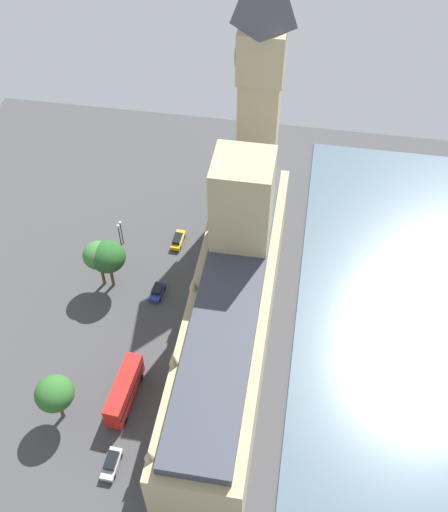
{
  "coord_description": "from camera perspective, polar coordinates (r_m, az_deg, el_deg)",
  "views": [
    {
      "loc": [
        -9.81,
        52.95,
        81.51
      ],
      "look_at": [
        1.0,
        -12.4,
        9.08
      ],
      "focal_mm": 42.02,
      "sensor_mm": 36.0,
      "label": 1
    }
  ],
  "objects": [
    {
      "name": "car_blue_by_river_gate",
      "position": [
        104.47,
        -6.37,
        -3.37
      ],
      "size": [
        2.18,
        4.22,
        1.74
      ],
      "rotation": [
        0.0,
        0.0,
        -0.08
      ],
      "color": "navy",
      "rests_on": "ground"
    },
    {
      "name": "street_lamp_slot_10",
      "position": [
        111.48,
        -9.8,
        2.65
      ],
      "size": [
        0.56,
        0.56,
        5.65
      ],
      "color": "black",
      "rests_on": "ground"
    },
    {
      "name": "clock_tower",
      "position": [
        104.15,
        3.48,
        15.97
      ],
      "size": [
        7.84,
        7.84,
        52.42
      ],
      "color": "tan",
      "rests_on": "ground"
    },
    {
      "name": "plane_tree_midblock",
      "position": [
        102.27,
        -11.0,
        -0.09
      ],
      "size": [
        6.01,
        6.01,
        9.92
      ],
      "color": "brown",
      "rests_on": "ground"
    },
    {
      "name": "river_thames",
      "position": [
        98.76,
        15.82,
        -10.82
      ],
      "size": [
        31.87,
        114.17,
        0.25
      ],
      "primitive_type": "cube",
      "color": "#475B6B",
      "rests_on": "ground"
    },
    {
      "name": "pedestrian_corner",
      "position": [
        103.66,
        -2.87,
        -3.71
      ],
      "size": [
        0.55,
        0.64,
        1.65
      ],
      "rotation": [
        0.0,
        0.0,
        3.36
      ],
      "color": "navy",
      "rests_on": "ground"
    },
    {
      "name": "ground_plane",
      "position": [
        97.7,
        -0.62,
        -9.0
      ],
      "size": [
        126.85,
        126.85,
        0.0
      ],
      "primitive_type": "plane",
      "color": "#424244"
    },
    {
      "name": "car_silver_trailing",
      "position": [
        89.17,
        -10.66,
        -18.82
      ],
      "size": [
        2.07,
        4.74,
        1.74
      ],
      "rotation": [
        0.0,
        0.0,
        -0.04
      ],
      "color": "#B7B7BC",
      "rests_on": "ground"
    },
    {
      "name": "street_lamp_near_tower",
      "position": [
        109.64,
        -9.95,
        2.16
      ],
      "size": [
        0.56,
        0.56,
        6.74
      ],
      "color": "black",
      "rests_on": "ground"
    },
    {
      "name": "plane_tree_kerbside",
      "position": [
        102.82,
        -11.87,
        0.06
      ],
      "size": [
        5.27,
        5.27,
        9.63
      ],
      "color": "brown",
      "rests_on": "ground"
    },
    {
      "name": "car_yellow_cab_leading",
      "position": [
        112.41,
        -4.4,
        1.55
      ],
      "size": [
        1.97,
        4.85,
        1.74
      ],
      "rotation": [
        0.0,
        0.0,
        3.1
      ],
      "color": "gold",
      "rests_on": "ground"
    },
    {
      "name": "parliament_building",
      "position": [
        90.83,
        0.77,
        -4.98
      ],
      "size": [
        11.82,
        56.85,
        30.87
      ],
      "color": "tan",
      "rests_on": "ground"
    },
    {
      "name": "pedestrian_under_trees",
      "position": [
        113.52,
        -1.5,
        2.18
      ],
      "size": [
        0.68,
        0.6,
        1.65
      ],
      "rotation": [
        0.0,
        0.0,
        4.34
      ],
      "color": "#336B60",
      "rests_on": "ground"
    },
    {
      "name": "double_decker_bus_far_end",
      "position": [
        92.09,
        -9.46,
        -12.48
      ],
      "size": [
        3.28,
        10.65,
        4.75
      ],
      "rotation": [
        0.0,
        0.0,
        -0.07
      ],
      "color": "red",
      "rests_on": "ground"
    },
    {
      "name": "plane_tree_opposite_hall",
      "position": [
        89.33,
        -15.83,
        -12.5
      ],
      "size": [
        5.54,
        5.54,
        8.94
      ],
      "color": "brown",
      "rests_on": "ground"
    }
  ]
}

